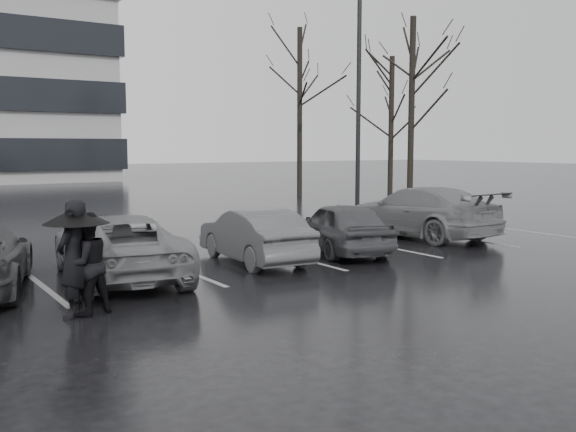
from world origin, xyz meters
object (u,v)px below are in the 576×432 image
Objects in this scene: car_west_b at (119,247)px; tree_ne at (391,127)px; lamp_post at (359,95)px; car_main at (341,227)px; pedestrian_right at (86,264)px; pedestrian_left at (73,259)px; car_east at (418,212)px; tree_east at (411,112)px; car_west_a at (254,236)px; tree_north at (300,113)px.

tree_ne is at bearing -137.26° from car_west_b.
lamp_post is at bearing -141.14° from tree_ne.
car_main is 2.33× the size of pedestrian_right.
car_main is 17.75m from tree_ne.
pedestrian_right is 24.38m from tree_ne.
car_east is at bearing 154.55° from pedestrian_left.
tree_east reaches higher than car_west_b.
car_east is 11.00m from pedestrian_left.
tree_ne is (6.31, 5.08, -0.99)m from lamp_post.
car_main is 0.46× the size of tree_east.
tree_ne is at bearing -132.58° from car_east.
car_east is at bearing -176.81° from pedestrian_right.
car_west_b is at bearing -133.70° from pedestrian_right.
pedestrian_left reaches higher than car_main.
tree_north is at bearing -122.59° from car_west_a.
tree_ne is at bearing -40.60° from tree_north.
car_main is 0.81× the size of car_west_b.
pedestrian_left is 0.18× the size of lamp_post.
car_west_a is 5.05m from pedestrian_right.
car_west_b is 9.03m from car_east.
pedestrian_right is at bearing 34.15° from car_west_a.
car_west_a is at bearing 5.17° from car_east.
car_east is at bearing -149.04° from car_main.
car_west_a is 0.37× the size of lamp_post.
tree_north reaches higher than tree_ne.
pedestrian_left is 0.21× the size of tree_north.
car_west_a is 19.29m from tree_north.
pedestrian_right is (-10.26, -3.36, 0.07)m from car_east.
tree_north is (15.88, 17.54, 3.46)m from pedestrian_right.
car_main reaches higher than car_west_a.
car_east reaches higher than car_main.
tree_north is (11.49, 15.06, 3.66)m from car_west_a.
tree_ne is at bearing -158.06° from pedestrian_right.
car_west_b reaches higher than car_west_a.
lamp_post reaches higher than tree_north.
tree_east is (17.08, 10.58, 3.11)m from pedestrian_left.
tree_ne is (12.63, 12.14, 2.88)m from car_main.
pedestrian_right is at bearing -143.13° from tree_ne.
car_west_b is at bearing -146.04° from tree_ne.
tree_east is (12.49, 8.06, 3.41)m from car_west_a.
lamp_post is 1.15× the size of tree_north.
tree_east is (15.59, 8.18, 3.37)m from car_west_b.
car_east is 7.70m from lamp_post.
tree_north is at bearing -114.99° from car_east.
tree_east is at bearing 168.31° from pedestrian_left.
lamp_post is at bearing -140.14° from car_west_b.
lamp_post reaches higher than car_main.
tree_ne reaches higher than pedestrian_left.
car_east is (5.87, 0.88, 0.12)m from car_west_a.
car_east is at bearing -132.68° from tree_east.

